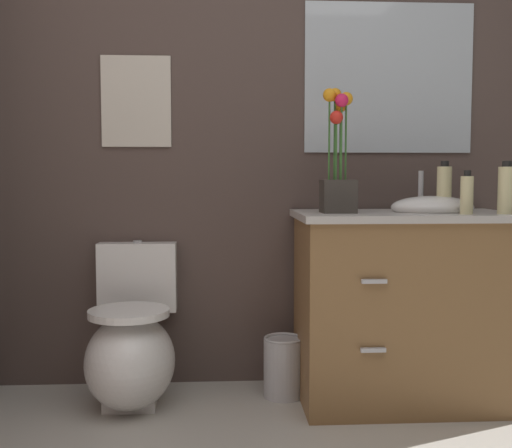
# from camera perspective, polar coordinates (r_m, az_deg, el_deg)

# --- Properties ---
(wall_back) EXTENTS (4.22, 0.05, 2.50)m
(wall_back) POSITION_cam_1_polar(r_m,az_deg,el_deg) (3.02, 5.96, 9.35)
(wall_back) COLOR #4C3D38
(wall_back) RESTS_ON ground_plane
(toilet) EXTENTS (0.38, 0.59, 0.69)m
(toilet) POSITION_cam_1_polar(r_m,az_deg,el_deg) (2.80, -11.32, -11.12)
(toilet) COLOR white
(toilet) RESTS_ON ground_plane
(vanity_cabinet) EXTENTS (0.94, 0.56, 1.01)m
(vanity_cabinet) POSITION_cam_1_polar(r_m,az_deg,el_deg) (2.82, 13.39, -7.17)
(vanity_cabinet) COLOR brown
(vanity_cabinet) RESTS_ON ground_plane
(flower_vase) EXTENTS (0.14, 0.14, 0.53)m
(flower_vase) POSITION_cam_1_polar(r_m,az_deg,el_deg) (2.66, 7.52, 4.98)
(flower_vase) COLOR #38332D
(flower_vase) RESTS_ON vanity_cabinet
(soap_bottle) EXTENTS (0.07, 0.07, 0.22)m
(soap_bottle) POSITION_cam_1_polar(r_m,az_deg,el_deg) (2.75, 21.93, 2.96)
(soap_bottle) COLOR beige
(soap_bottle) RESTS_ON vanity_cabinet
(lotion_bottle) EXTENTS (0.05, 0.05, 0.18)m
(lotion_bottle) POSITION_cam_1_polar(r_m,az_deg,el_deg) (2.68, 18.74, 2.60)
(lotion_bottle) COLOR beige
(lotion_bottle) RESTS_ON vanity_cabinet
(hand_wash_bottle) EXTENTS (0.06, 0.06, 0.22)m
(hand_wash_bottle) POSITION_cam_1_polar(r_m,az_deg,el_deg) (2.81, 16.84, 3.13)
(hand_wash_bottle) COLOR beige
(hand_wash_bottle) RESTS_ON vanity_cabinet
(trash_bin) EXTENTS (0.18, 0.18, 0.27)m
(trash_bin) POSITION_cam_1_polar(r_m,az_deg,el_deg) (2.86, 2.46, -12.90)
(trash_bin) COLOR #B7B7BC
(trash_bin) RESTS_ON ground_plane
(wall_poster) EXTENTS (0.32, 0.01, 0.42)m
(wall_poster) POSITION_cam_1_polar(r_m,az_deg,el_deg) (2.98, -10.91, 10.96)
(wall_poster) COLOR beige
(wall_mirror) EXTENTS (0.80, 0.01, 0.70)m
(wall_mirror) POSITION_cam_1_polar(r_m,az_deg,el_deg) (3.08, 12.06, 12.93)
(wall_mirror) COLOR #B2BCC6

